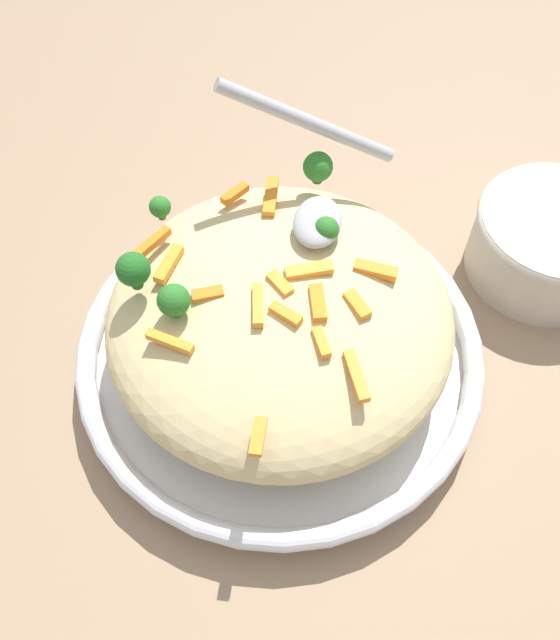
{
  "coord_description": "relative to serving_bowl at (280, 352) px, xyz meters",
  "views": [
    {
      "loc": [
        0.32,
        0.06,
        0.55
      ],
      "look_at": [
        0.0,
        0.0,
        0.07
      ],
      "focal_mm": 38.58,
      "sensor_mm": 36.0,
      "label": 1
    }
  ],
  "objects": [
    {
      "name": "serving_bowl",
      "position": [
        0.0,
        0.0,
        0.0
      ],
      "size": [
        0.36,
        0.36,
        0.04
      ],
      "color": "silver",
      "rests_on": "ground_plane"
    },
    {
      "name": "carrot_piece_10",
      "position": [
        0.02,
        -0.05,
        0.1
      ],
      "size": [
        0.02,
        0.03,
        0.01
      ],
      "primitive_type": "cube",
      "rotation": [
        0.0,
        0.0,
        1.98
      ],
      "color": "orange",
      "rests_on": "pasta_mound"
    },
    {
      "name": "carrot_piece_6",
      "position": [
        -0.01,
        -0.09,
        0.1
      ],
      "size": [
        0.04,
        0.02,
        0.01
      ],
      "primitive_type": "cube",
      "rotation": [
        0.0,
        0.0,
        2.96
      ],
      "color": "orange",
      "rests_on": "pasta_mound"
    },
    {
      "name": "ground_plane",
      "position": [
        0.0,
        0.0,
        -0.02
      ],
      "size": [
        2.4,
        2.4,
        0.0
      ],
      "primitive_type": "plane",
      "color": "#9E7F60"
    },
    {
      "name": "broccoli_floret_0",
      "position": [
        -0.06,
        -0.11,
        0.11
      ],
      "size": [
        0.02,
        0.02,
        0.02
      ],
      "color": "#296820",
      "rests_on": "pasta_mound"
    },
    {
      "name": "broccoli_floret_2",
      "position": [
        0.01,
        -0.11,
        0.11
      ],
      "size": [
        0.03,
        0.03,
        0.03
      ],
      "color": "#205B1C",
      "rests_on": "pasta_mound"
    },
    {
      "name": "broccoli_floret_3",
      "position": [
        0.04,
        -0.07,
        0.11
      ],
      "size": [
        0.03,
        0.03,
        0.03
      ],
      "color": "#296820",
      "rests_on": "pasta_mound"
    },
    {
      "name": "carrot_piece_4",
      "position": [
        0.0,
        -0.0,
        0.1
      ],
      "size": [
        0.02,
        0.02,
        0.01
      ],
      "primitive_type": "cube",
      "rotation": [
        0.0,
        0.0,
        3.97
      ],
      "color": "orange",
      "rests_on": "pasta_mound"
    },
    {
      "name": "carrot_piece_12",
      "position": [
        0.01,
        0.06,
        0.1
      ],
      "size": [
        0.03,
        0.02,
        0.01
      ],
      "primitive_type": "cube",
      "rotation": [
        0.0,
        0.0,
        3.83
      ],
      "color": "orange",
      "rests_on": "pasta_mound"
    },
    {
      "name": "carrot_piece_3",
      "position": [
        0.07,
        0.07,
        0.1
      ],
      "size": [
        0.04,
        0.02,
        0.01
      ],
      "primitive_type": "cube",
      "rotation": [
        0.0,
        0.0,
        3.55
      ],
      "color": "orange",
      "rests_on": "pasta_mound"
    },
    {
      "name": "companion_bowl",
      "position": [
        -0.16,
        0.24,
        0.02
      ],
      "size": [
        0.15,
        0.15,
        0.07
      ],
      "color": "beige",
      "rests_on": "ground_plane"
    },
    {
      "name": "carrot_piece_15",
      "position": [
        -0.09,
        -0.06,
        0.1
      ],
      "size": [
        0.03,
        0.02,
        0.01
      ],
      "primitive_type": "cube",
      "rotation": [
        0.0,
        0.0,
        5.7
      ],
      "color": "orange",
      "rests_on": "pasta_mound"
    },
    {
      "name": "carrot_piece_11",
      "position": [
        0.01,
        0.03,
        0.1
      ],
      "size": [
        0.03,
        0.02,
        0.01
      ],
      "primitive_type": "cube",
      "rotation": [
        0.0,
        0.0,
        3.41
      ],
      "color": "orange",
      "rests_on": "pasta_mound"
    },
    {
      "name": "carrot_piece_7",
      "position": [
        -0.02,
        0.02,
        0.1
      ],
      "size": [
        0.02,
        0.04,
        0.01
      ],
      "primitive_type": "cube",
      "rotation": [
        0.0,
        0.0,
        5.1
      ],
      "color": "orange",
      "rests_on": "pasta_mound"
    },
    {
      "name": "carrot_piece_1",
      "position": [
        0.03,
        0.01,
        0.1
      ],
      "size": [
        0.02,
        0.03,
        0.01
      ],
      "primitive_type": "cube",
      "rotation": [
        0.0,
        0.0,
        1.12
      ],
      "color": "orange",
      "rests_on": "pasta_mound"
    },
    {
      "name": "carrot_piece_5",
      "position": [
        -0.03,
        0.07,
        0.1
      ],
      "size": [
        0.01,
        0.04,
        0.01
      ],
      "primitive_type": "cube",
      "rotation": [
        0.0,
        0.0,
        1.45
      ],
      "color": "orange",
      "rests_on": "pasta_mound"
    },
    {
      "name": "carrot_piece_13",
      "position": [
        0.13,
        0.01,
        0.1
      ],
      "size": [
        0.03,
        0.01,
        0.01
      ],
      "primitive_type": "cube",
      "rotation": [
        0.0,
        0.0,
        0.05
      ],
      "color": "orange",
      "rests_on": "pasta_mound"
    },
    {
      "name": "carrot_piece_2",
      "position": [
        -0.03,
        -0.11,
        0.1
      ],
      "size": [
        0.04,
        0.02,
        0.01
      ],
      "primitive_type": "cube",
      "rotation": [
        0.0,
        0.0,
        2.65
      ],
      "color": "orange",
      "rests_on": "pasta_mound"
    },
    {
      "name": "serving_spoon",
      "position": [
        -0.09,
        0.01,
        0.12
      ],
      "size": [
        0.12,
        0.15,
        0.1
      ],
      "color": "#B7B7BC",
      "rests_on": "pasta_mound"
    },
    {
      "name": "pasta_mound",
      "position": [
        0.0,
        0.0,
        0.06
      ],
      "size": [
        0.29,
        0.29,
        0.09
      ],
      "primitive_type": "ellipsoid",
      "color": "#DBC689",
      "rests_on": "serving_bowl"
    },
    {
      "name": "carrot_piece_8",
      "position": [
        -0.1,
        -0.03,
        0.1
      ],
      "size": [
        0.04,
        0.01,
        0.01
      ],
      "primitive_type": "cube",
      "rotation": [
        0.0,
        0.0,
        0.09
      ],
      "color": "orange",
      "rests_on": "pasta_mound"
    },
    {
      "name": "broccoli_floret_1",
      "position": [
        -0.05,
        0.03,
        0.11
      ],
      "size": [
        0.02,
        0.02,
        0.03
      ],
      "color": "#296820",
      "rests_on": "pasta_mound"
    },
    {
      "name": "carrot_piece_0",
      "position": [
        0.05,
        0.04,
        0.1
      ],
      "size": [
        0.03,
        0.02,
        0.01
      ],
      "primitive_type": "cube",
      "rotation": [
        0.0,
        0.0,
        3.6
      ],
      "color": "orange",
      "rests_on": "pasta_mound"
    },
    {
      "name": "carrot_piece_9",
      "position": [
        0.02,
        -0.01,
        0.1
      ],
      "size": [
        0.04,
        0.02,
        0.01
      ],
      "primitive_type": "cube",
      "rotation": [
        0.0,
        0.0,
        0.21
      ],
      "color": "orange",
      "rests_on": "pasta_mound"
    },
    {
      "name": "carrot_piece_14",
      "position": [
        0.06,
        -0.07,
        0.1
      ],
      "size": [
        0.02,
        0.04,
        0.01
      ],
      "primitive_type": "cube",
      "rotation": [
        0.0,
        0.0,
        1.34
      ],
      "color": "orange",
      "rests_on": "pasta_mound"
    },
    {
      "name": "broccoli_floret_4",
      "position": [
        -0.13,
        0.01,
        0.11
      ],
      "size": [
        0.03,
        0.03,
        0.03
      ],
      "color": "#296820",
      "rests_on": "pasta_mound"
    }
  ]
}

